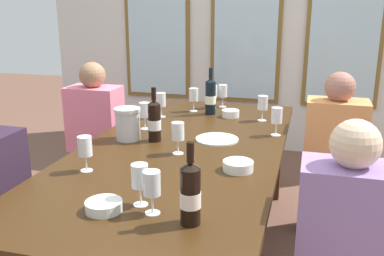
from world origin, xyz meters
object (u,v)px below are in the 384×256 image
object	(u,v)px
wine_bottle_2	(190,193)
wine_glass_8	(194,96)
tasting_bowl_2	(231,113)
wine_glass_1	(213,92)
seated_person_0	(96,140)
wine_bottle_0	(210,96)
tasting_bowl_1	(238,166)
white_plate_0	(217,139)
seated_person_1	(333,161)
wine_glass_0	(263,103)
tasting_bowl_0	(104,206)
wine_glass_3	(277,116)
dining_table	(181,158)
wine_glass_5	(145,111)
metal_pitcher	(128,124)
wine_glass_4	(85,148)
wine_glass_10	(161,101)
wine_bottle_1	(154,121)
wine_glass_7	(152,184)
wine_glass_2	(140,178)
wine_glass_9	(178,132)
wine_glass_6	(223,92)

from	to	relation	value
wine_bottle_2	wine_glass_8	size ratio (longest dim) A/B	1.81
tasting_bowl_2	wine_glass_1	size ratio (longest dim) A/B	0.71
seated_person_0	wine_bottle_0	bearing A→B (deg)	11.65
tasting_bowl_1	white_plate_0	bearing A→B (deg)	114.06
wine_bottle_2	seated_person_1	bearing A→B (deg)	68.41
wine_bottle_0	wine_glass_0	world-z (taller)	wine_bottle_0
tasting_bowl_0	wine_glass_3	bearing A→B (deg)	64.91
dining_table	wine_glass_5	size ratio (longest dim) A/B	13.46
wine_bottle_2	tasting_bowl_0	size ratio (longest dim) A/B	2.16
metal_pitcher	wine_glass_4	size ratio (longest dim) A/B	1.09
white_plate_0	tasting_bowl_0	bearing A→B (deg)	-103.01
wine_bottle_0	wine_glass_8	size ratio (longest dim) A/B	1.93
wine_bottle_0	seated_person_1	distance (m)	0.95
white_plate_0	wine_glass_10	world-z (taller)	wine_glass_10
wine_bottle_1	tasting_bowl_2	distance (m)	0.75
wine_glass_10	seated_person_1	world-z (taller)	seated_person_1
wine_glass_1	wine_glass_7	distance (m)	1.77
dining_table	seated_person_0	distance (m)	1.06
tasting_bowl_2	wine_glass_1	bearing A→B (deg)	128.42
tasting_bowl_0	wine_glass_2	size ratio (longest dim) A/B	0.84
wine_glass_0	wine_glass_7	distance (m)	1.51
wine_glass_0	white_plate_0	bearing A→B (deg)	-112.04
wine_glass_5	wine_glass_9	xyz separation A→B (m)	(0.34, -0.40, 0.00)
wine_bottle_0	wine_glass_2	xyz separation A→B (m)	(0.06, -1.52, -0.01)
seated_person_0	tasting_bowl_1	bearing A→B (deg)	-35.66
wine_bottle_1	wine_glass_4	size ratio (longest dim) A/B	1.83
wine_glass_6	wine_glass_8	bearing A→B (deg)	-133.09
tasting_bowl_2	wine_glass_2	size ratio (longest dim) A/B	0.71
dining_table	wine_glass_8	bearing A→B (deg)	100.47
wine_glass_0	wine_glass_7	bearing A→B (deg)	-99.46
dining_table	wine_glass_3	bearing A→B (deg)	37.21
wine_glass_9	wine_bottle_2	bearing A→B (deg)	-69.54
tasting_bowl_1	wine_glass_4	world-z (taller)	wine_glass_4
metal_pitcher	wine_bottle_1	size ratio (longest dim) A/B	0.60
seated_person_0	wine_bottle_2	bearing A→B (deg)	-51.75
wine_bottle_2	seated_person_0	xyz separation A→B (m)	(-1.13, 1.44, -0.33)
wine_glass_0	wine_glass_4	size ratio (longest dim) A/B	1.00
wine_bottle_2	seated_person_1	distance (m)	1.58
wine_glass_10	wine_glass_6	bearing A→B (deg)	49.47
dining_table	wine_glass_3	xyz separation A→B (m)	(0.49, 0.37, 0.18)
wine_glass_5	wine_glass_7	size ratio (longest dim) A/B	1.00
tasting_bowl_0	dining_table	bearing A→B (deg)	85.21
tasting_bowl_1	wine_bottle_0	bearing A→B (deg)	109.95
wine_bottle_0	wine_glass_0	distance (m)	0.39
wine_bottle_1	wine_glass_8	world-z (taller)	wine_bottle_1
wine_glass_7	seated_person_0	bearing A→B (deg)	124.76
tasting_bowl_0	wine_glass_10	distance (m)	1.45
wine_glass_8	tasting_bowl_1	bearing A→B (deg)	-64.65
wine_glass_0	wine_glass_4	world-z (taller)	same
tasting_bowl_2	wine_glass_10	distance (m)	0.50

